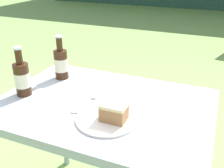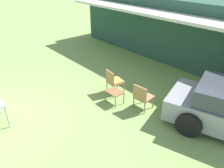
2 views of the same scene
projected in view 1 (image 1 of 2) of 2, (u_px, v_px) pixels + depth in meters
patio_table at (104, 117)px, 1.21m from camera, size 0.95×0.68×0.75m
cake_on_plate at (110, 116)px, 1.04m from camera, size 0.25×0.25×0.08m
cola_bottle_near at (61, 63)px, 1.39m from camera, size 0.07×0.07×0.23m
cola_bottle_far at (22, 78)px, 1.22m from camera, size 0.07×0.07×0.23m
fork at (91, 114)px, 1.08m from camera, size 0.18×0.04×0.01m
loose_bottle_cap at (95, 97)px, 1.21m from camera, size 0.03×0.03×0.01m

